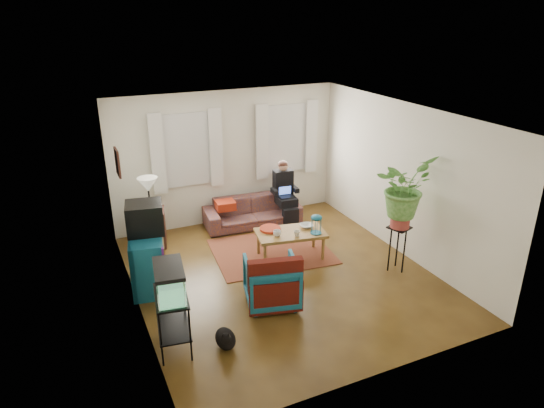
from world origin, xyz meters
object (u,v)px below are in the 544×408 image
dresser (148,261)px  sofa (252,207)px  armchair (272,280)px  plant_stand (397,249)px  side_table (152,228)px  coffee_table (290,244)px  aquarium_stand (173,322)px

dresser → sofa: bearing=42.6°
armchair → plant_stand: plant_stand is taller
dresser → armchair: (1.52, -1.21, -0.06)m
side_table → coffee_table: side_table is taller
sofa → coffee_table: sofa is taller
side_table → aquarium_stand: (-0.35, -2.99, 0.05)m
sofa → side_table: 1.98m
armchair → plant_stand: (2.25, 0.03, 0.01)m
sofa → armchair: armchair is taller
side_table → dresser: size_ratio=0.70×
side_table → plant_stand: 4.27m
side_table → coffee_table: 2.51m
coffee_table → plant_stand: bearing=-28.6°
aquarium_stand → side_table: bearing=91.9°
side_table → dresser: bearing=-103.9°
side_table → dresser: 1.42m
aquarium_stand → plant_stand: bearing=15.3°
aquarium_stand → dresser: bearing=98.2°
coffee_table → sofa: bearing=102.9°
sofa → coffee_table: size_ratio=1.61×
coffee_table → armchair: bearing=-117.3°
aquarium_stand → coffee_table: (2.40, 1.55, -0.14)m
sofa → dresser: bearing=-142.6°
plant_stand → sofa: bearing=118.9°
sofa → armchair: bearing=-101.4°
sofa → dresser: 2.74m
dresser → armchair: bearing=-28.0°
armchair → sofa: bearing=-92.7°
coffee_table → plant_stand: size_ratio=1.50×
sofa → plant_stand: bearing=-55.9°
dresser → plant_stand: bearing=-6.9°
sofa → dresser: (-2.32, -1.46, 0.07)m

